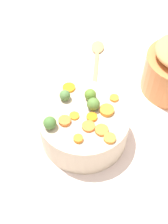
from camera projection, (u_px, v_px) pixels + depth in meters
tabletop at (82, 127)px, 0.91m from camera, size 2.40×2.40×0.02m
serving_bowl_carrots at (84, 125)px, 0.84m from camera, size 0.26×0.26×0.11m
carrot_slice_0 at (107, 110)px, 0.80m from camera, size 0.05×0.05×0.01m
carrot_slice_1 at (88, 126)px, 0.77m from camera, size 0.05×0.05×0.01m
carrot_slice_2 at (78, 139)px, 0.74m from camera, size 0.03×0.03×0.01m
carrot_slice_3 at (102, 130)px, 0.76m from camera, size 0.04×0.04×0.01m
carrot_slice_4 at (65, 121)px, 0.78m from camera, size 0.04×0.04×0.01m
carrot_slice_5 at (69, 87)px, 0.85m from camera, size 0.05×0.05×0.01m
carrot_slice_6 at (114, 98)px, 0.83m from camera, size 0.04×0.04×0.01m
carrot_slice_7 at (110, 138)px, 0.74m from camera, size 0.04×0.04×0.01m
carrot_slice_8 at (74, 116)px, 0.79m from camera, size 0.03×0.03×0.01m
carrot_slice_9 at (92, 117)px, 0.79m from camera, size 0.04×0.04×0.01m
brussels_sprout_0 at (90, 94)px, 0.82m from camera, size 0.03×0.03×0.03m
brussels_sprout_1 at (50, 123)px, 0.76m from camera, size 0.04×0.04×0.04m
brussels_sprout_2 at (93, 104)px, 0.79m from camera, size 0.04×0.04×0.04m
brussels_sprout_3 at (65, 95)px, 0.82m from camera, size 0.03×0.03×0.03m
wooden_spoon at (97, 56)px, 1.09m from camera, size 0.25×0.21×0.01m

